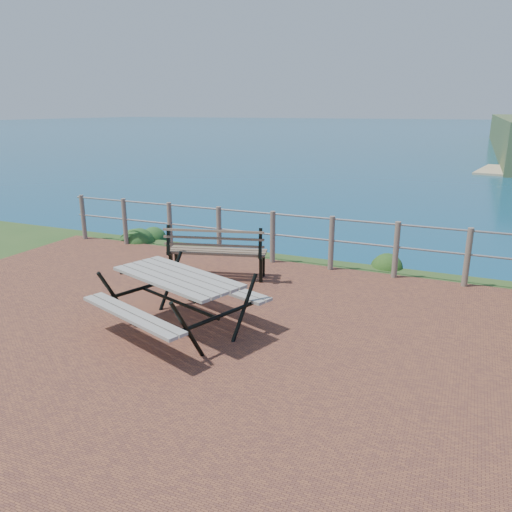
# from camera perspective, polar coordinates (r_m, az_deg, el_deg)

# --- Properties ---
(ground) EXTENTS (10.00, 7.00, 0.12)m
(ground) POSITION_cam_1_polar(r_m,az_deg,el_deg) (6.86, -8.53, -8.45)
(ground) COLOR brown
(ground) RESTS_ON ground
(ocean) EXTENTS (1200.00, 1200.00, 0.00)m
(ocean) POSITION_cam_1_polar(r_m,az_deg,el_deg) (205.30, 23.12, 14.42)
(ocean) COLOR #136875
(ocean) RESTS_ON ground
(safety_railing) EXTENTS (9.40, 0.10, 1.00)m
(safety_railing) POSITION_cam_1_polar(r_m,az_deg,el_deg) (9.51, 1.92, 2.50)
(safety_railing) COLOR #6B5B4C
(safety_railing) RESTS_ON ground
(picnic_table) EXTENTS (1.98, 1.52, 0.77)m
(picnic_table) POSITION_cam_1_polar(r_m,az_deg,el_deg) (6.65, -8.92, -4.65)
(picnic_table) COLOR gray
(picnic_table) RESTS_ON ground
(park_bench) EXTENTS (1.76, 0.86, 0.96)m
(park_bench) POSITION_cam_1_polar(r_m,az_deg,el_deg) (8.65, -4.48, 1.46)
(park_bench) COLOR brown
(park_bench) RESTS_ON ground
(shrub_lip_west) EXTENTS (0.77, 0.77, 0.51)m
(shrub_lip_west) POSITION_cam_1_polar(r_m,az_deg,el_deg) (11.77, -12.85, 1.95)
(shrub_lip_west) COLOR #2A531F
(shrub_lip_west) RESTS_ON ground
(shrub_lip_east) EXTENTS (0.70, 0.70, 0.41)m
(shrub_lip_east) POSITION_cam_1_polar(r_m,az_deg,el_deg) (9.85, 15.13, -1.05)
(shrub_lip_east) COLOR #204916
(shrub_lip_east) RESTS_ON ground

